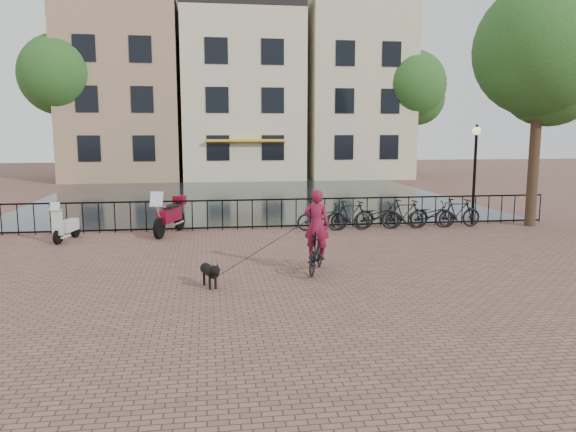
{
  "coord_description": "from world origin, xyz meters",
  "views": [
    {
      "loc": [
        -1.98,
        -10.7,
        3.33
      ],
      "look_at": [
        0.0,
        3.0,
        1.2
      ],
      "focal_mm": 35.0,
      "sensor_mm": 36.0,
      "label": 1
    }
  ],
  "objects": [
    {
      "name": "canal_house_mid",
      "position": [
        0.5,
        30.0,
        5.9
      ],
      "size": [
        8.0,
        9.5,
        11.8
      ],
      "color": "beige",
      "rests_on": "ground"
    },
    {
      "name": "scooter",
      "position": [
        -6.23,
        6.81,
        0.64
      ],
      "size": [
        0.72,
        1.43,
        1.28
      ],
      "rotation": [
        0.0,
        0.0,
        -0.25
      ],
      "color": "beige",
      "rests_on": "ground"
    },
    {
      "name": "tree_near_right",
      "position": [
        9.2,
        7.3,
        5.97
      ],
      "size": [
        4.48,
        4.48,
        8.24
      ],
      "color": "black",
      "rests_on": "ground"
    },
    {
      "name": "parked_bike_4",
      "position": [
        5.6,
        7.4,
        0.45
      ],
      "size": [
        1.74,
        0.66,
        0.9
      ],
      "primitive_type": "imported",
      "rotation": [
        0.0,
        0.0,
        1.61
      ],
      "color": "black",
      "rests_on": "ground"
    },
    {
      "name": "dog",
      "position": [
        -1.97,
        1.05,
        0.28
      ],
      "size": [
        0.53,
        0.89,
        0.57
      ],
      "rotation": [
        0.0,
        0.0,
        0.33
      ],
      "color": "black",
      "rests_on": "ground"
    },
    {
      "name": "canal_house_right",
      "position": [
        8.5,
        30.0,
        6.65
      ],
      "size": [
        7.0,
        9.0,
        13.3
      ],
      "color": "#BCB58C",
      "rests_on": "ground"
    },
    {
      "name": "lamp_post",
      "position": [
        7.2,
        7.6,
        2.38
      ],
      "size": [
        0.3,
        0.3,
        3.45
      ],
      "color": "black",
      "rests_on": "ground"
    },
    {
      "name": "ground",
      "position": [
        0.0,
        0.0,
        0.0
      ],
      "size": [
        100.0,
        100.0,
        0.0
      ],
      "primitive_type": "plane",
      "color": "brown",
      "rests_on": "ground"
    },
    {
      "name": "motorcycle",
      "position": [
        -3.21,
        7.46,
        0.75
      ],
      "size": [
        1.19,
        2.15,
        1.51
      ],
      "rotation": [
        0.0,
        0.0,
        -0.35
      ],
      "color": "maroon",
      "rests_on": "ground"
    },
    {
      "name": "parked_bike_2",
      "position": [
        3.7,
        7.4,
        0.45
      ],
      "size": [
        1.75,
        0.72,
        0.9
      ],
      "primitive_type": "imported",
      "rotation": [
        0.0,
        0.0,
        1.64
      ],
      "color": "black",
      "rests_on": "ground"
    },
    {
      "name": "tree_far_left",
      "position": [
        -11.0,
        27.0,
        6.73
      ],
      "size": [
        5.04,
        5.04,
        9.27
      ],
      "color": "black",
      "rests_on": "ground"
    },
    {
      "name": "parked_bike_0",
      "position": [
        1.8,
        7.4,
        0.45
      ],
      "size": [
        1.72,
        0.61,
        0.9
      ],
      "primitive_type": "imported",
      "rotation": [
        0.0,
        0.0,
        1.58
      ],
      "color": "black",
      "rests_on": "ground"
    },
    {
      "name": "parked_bike_1",
      "position": [
        2.75,
        7.4,
        0.5
      ],
      "size": [
        1.71,
        0.67,
        1.0
      ],
      "primitive_type": "imported",
      "rotation": [
        0.0,
        0.0,
        1.7
      ],
      "color": "black",
      "rests_on": "ground"
    },
    {
      "name": "tree_far_right",
      "position": [
        12.0,
        27.0,
        6.35
      ],
      "size": [
        4.76,
        4.76,
        8.76
      ],
      "color": "black",
      "rests_on": "ground"
    },
    {
      "name": "canal_water",
      "position": [
        0.0,
        17.3,
        0.0
      ],
      "size": [
        20.0,
        20.0,
        0.0
      ],
      "primitive_type": "plane",
      "color": "black",
      "rests_on": "ground"
    },
    {
      "name": "parked_bike_3",
      "position": [
        4.65,
        7.4,
        0.5
      ],
      "size": [
        1.68,
        0.51,
        1.0
      ],
      "primitive_type": "imported",
      "rotation": [
        0.0,
        0.0,
        1.6
      ],
      "color": "black",
      "rests_on": "ground"
    },
    {
      "name": "railing",
      "position": [
        0.0,
        8.0,
        0.5
      ],
      "size": [
        20.0,
        0.05,
        1.02
      ],
      "color": "black",
      "rests_on": "ground"
    },
    {
      "name": "canal_house_left",
      "position": [
        -7.5,
        30.0,
        6.4
      ],
      "size": [
        7.5,
        9.0,
        12.8
      ],
      "color": "#997959",
      "rests_on": "ground"
    },
    {
      "name": "parked_bike_5",
      "position": [
        6.55,
        7.4,
        0.5
      ],
      "size": [
        1.68,
        0.53,
        1.0
      ],
      "primitive_type": "imported",
      "rotation": [
        0.0,
        0.0,
        1.61
      ],
      "color": "black",
      "rests_on": "ground"
    },
    {
      "name": "cyclist",
      "position": [
        0.52,
        1.97,
        0.87
      ],
      "size": [
        1.06,
        1.74,
        2.3
      ],
      "rotation": [
        0.0,
        0.0,
        2.76
      ],
      "color": "black",
      "rests_on": "ground"
    }
  ]
}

